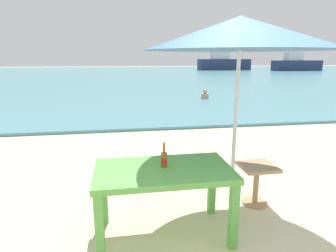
{
  "coord_description": "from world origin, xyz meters",
  "views": [
    {
      "loc": [
        -1.33,
        -2.18,
        1.87
      ],
      "look_at": [
        -0.46,
        3.0,
        0.6
      ],
      "focal_mm": 30.52,
      "sensor_mm": 36.0,
      "label": 1
    }
  ],
  "objects_px": {
    "picnic_table_green": "(164,178)",
    "patio_umbrella": "(240,33)",
    "boat_tanker": "(296,64)",
    "beer_bottle_amber": "(164,159)",
    "side_table_wood": "(256,179)",
    "swimmer_person": "(205,95)",
    "boat_cargo_ship": "(223,63)"
  },
  "relations": [
    {
      "from": "beer_bottle_amber",
      "to": "patio_umbrella",
      "type": "xyz_separation_m",
      "value": [
        0.89,
        0.32,
        1.26
      ]
    },
    {
      "from": "boat_tanker",
      "to": "beer_bottle_amber",
      "type": "bearing_deg",
      "value": -124.82
    },
    {
      "from": "beer_bottle_amber",
      "to": "boat_cargo_ship",
      "type": "height_order",
      "value": "boat_cargo_ship"
    },
    {
      "from": "beer_bottle_amber",
      "to": "swimmer_person",
      "type": "bearing_deg",
      "value": 70.84
    },
    {
      "from": "side_table_wood",
      "to": "boat_cargo_ship",
      "type": "distance_m",
      "value": 39.65
    },
    {
      "from": "beer_bottle_amber",
      "to": "swimmer_person",
      "type": "relative_size",
      "value": 0.65
    },
    {
      "from": "patio_umbrella",
      "to": "boat_cargo_ship",
      "type": "relative_size",
      "value": 0.31
    },
    {
      "from": "picnic_table_green",
      "to": "beer_bottle_amber",
      "type": "xyz_separation_m",
      "value": [
        0.01,
        0.03,
        0.2
      ]
    },
    {
      "from": "patio_umbrella",
      "to": "boat_tanker",
      "type": "relative_size",
      "value": 0.34
    },
    {
      "from": "picnic_table_green",
      "to": "boat_cargo_ship",
      "type": "distance_m",
      "value": 40.51
    },
    {
      "from": "patio_umbrella",
      "to": "swimmer_person",
      "type": "relative_size",
      "value": 5.61
    },
    {
      "from": "swimmer_person",
      "to": "side_table_wood",
      "type": "bearing_deg",
      "value": -102.68
    },
    {
      "from": "picnic_table_green",
      "to": "patio_umbrella",
      "type": "bearing_deg",
      "value": 21.43
    },
    {
      "from": "side_table_wood",
      "to": "boat_tanker",
      "type": "distance_m",
      "value": 40.35
    },
    {
      "from": "boat_tanker",
      "to": "side_table_wood",
      "type": "bearing_deg",
      "value": -123.69
    },
    {
      "from": "boat_cargo_ship",
      "to": "boat_tanker",
      "type": "xyz_separation_m",
      "value": [
        9.13,
        -3.79,
        -0.1
      ]
    },
    {
      "from": "picnic_table_green",
      "to": "boat_tanker",
      "type": "relative_size",
      "value": 0.21
    },
    {
      "from": "boat_tanker",
      "to": "swimmer_person",
      "type": "bearing_deg",
      "value": -129.73
    },
    {
      "from": "picnic_table_green",
      "to": "beer_bottle_amber",
      "type": "distance_m",
      "value": 0.21
    },
    {
      "from": "patio_umbrella",
      "to": "side_table_wood",
      "type": "height_order",
      "value": "patio_umbrella"
    },
    {
      "from": "picnic_table_green",
      "to": "boat_cargo_ship",
      "type": "relative_size",
      "value": 0.19
    },
    {
      "from": "picnic_table_green",
      "to": "boat_tanker",
      "type": "height_order",
      "value": "boat_tanker"
    },
    {
      "from": "beer_bottle_amber",
      "to": "boat_cargo_ship",
      "type": "distance_m",
      "value": 40.47
    },
    {
      "from": "patio_umbrella",
      "to": "boat_cargo_ship",
      "type": "distance_m",
      "value": 39.88
    },
    {
      "from": "patio_umbrella",
      "to": "side_table_wood",
      "type": "relative_size",
      "value": 4.26
    },
    {
      "from": "patio_umbrella",
      "to": "boat_cargo_ship",
      "type": "height_order",
      "value": "boat_cargo_ship"
    },
    {
      "from": "picnic_table_green",
      "to": "boat_cargo_ship",
      "type": "bearing_deg",
      "value": 68.99
    },
    {
      "from": "picnic_table_green",
      "to": "beer_bottle_amber",
      "type": "bearing_deg",
      "value": 71.82
    },
    {
      "from": "side_table_wood",
      "to": "boat_cargo_ship",
      "type": "xyz_separation_m",
      "value": [
        13.25,
        37.36,
        0.7
      ]
    },
    {
      "from": "side_table_wood",
      "to": "boat_cargo_ship",
      "type": "height_order",
      "value": "boat_cargo_ship"
    },
    {
      "from": "beer_bottle_amber",
      "to": "side_table_wood",
      "type": "relative_size",
      "value": 0.49
    },
    {
      "from": "beer_bottle_amber",
      "to": "boat_tanker",
      "type": "bearing_deg",
      "value": 55.18
    }
  ]
}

